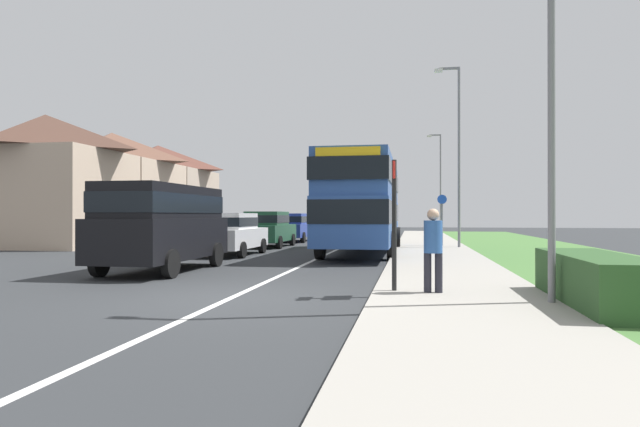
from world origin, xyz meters
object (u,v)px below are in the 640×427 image
(street_lamp_mid, at_px, (457,146))
(parked_car_white, at_px, (230,232))
(bus_stop_sign, at_px, (394,216))
(double_decker_bus, at_px, (363,200))
(parked_car_dark_green, at_px, (268,228))
(street_lamp_far, at_px, (439,177))
(parked_car_blue, at_px, (293,226))
(pedestrian_at_stop, at_px, (433,246))
(street_lamp_near, at_px, (545,19))
(parked_van_black, at_px, (163,221))
(cycle_route_sign, at_px, (442,218))

(street_lamp_mid, bearing_deg, parked_car_white, -150.35)
(bus_stop_sign, bearing_deg, double_decker_bus, 98.21)
(parked_car_dark_green, height_order, street_lamp_far, street_lamp_far)
(parked_car_blue, xyz_separation_m, street_lamp_mid, (8.90, -5.84, 3.76))
(parked_car_dark_green, relative_size, pedestrian_at_stop, 2.64)
(parked_car_white, height_order, bus_stop_sign, bus_stop_sign)
(pedestrian_at_stop, bearing_deg, street_lamp_far, 87.05)
(street_lamp_near, bearing_deg, street_lamp_far, 90.03)
(parked_car_blue, xyz_separation_m, bus_stop_sign, (6.59, -20.34, 0.63))
(parked_car_white, bearing_deg, parked_car_dark_green, 90.25)
(pedestrian_at_stop, bearing_deg, parked_van_black, 152.56)
(parked_van_black, distance_m, parked_car_dark_green, 11.39)
(cycle_route_sign, relative_size, street_lamp_far, 0.31)
(parked_van_black, distance_m, street_lamp_near, 10.59)
(cycle_route_sign, xyz_separation_m, street_lamp_far, (0.77, 18.49, 3.19))
(parked_car_dark_green, height_order, parked_car_blue, parked_car_dark_green)
(cycle_route_sign, distance_m, street_lamp_near, 16.99)
(parked_car_dark_green, distance_m, street_lamp_far, 21.58)
(parked_car_dark_green, xyz_separation_m, bus_stop_sign, (6.59, -14.94, 0.60))
(parked_van_black, relative_size, street_lamp_near, 0.59)
(parked_van_black, relative_size, street_lamp_mid, 0.61)
(street_lamp_near, bearing_deg, street_lamp_mid, 90.71)
(double_decker_bus, height_order, parked_car_white, double_decker_bus)
(parked_car_white, bearing_deg, parked_car_blue, 90.09)
(double_decker_bus, relative_size, pedestrian_at_stop, 6.30)
(parked_car_white, relative_size, pedestrian_at_stop, 2.56)
(parked_car_dark_green, bearing_deg, street_lamp_far, 64.73)
(street_lamp_far, bearing_deg, double_decker_bus, -100.13)
(street_lamp_near, bearing_deg, parked_van_black, 153.24)
(double_decker_bus, xyz_separation_m, parked_van_black, (-4.83, -7.64, -0.75))
(bus_stop_sign, relative_size, cycle_route_sign, 1.03)
(parked_car_dark_green, bearing_deg, parked_car_white, -89.75)
(double_decker_bus, relative_size, cycle_route_sign, 4.18)
(parked_van_black, relative_size, pedestrian_at_stop, 2.98)
(cycle_route_sign, height_order, street_lamp_near, street_lamp_near)
(bus_stop_sign, bearing_deg, street_lamp_mid, 80.94)
(double_decker_bus, distance_m, street_lamp_far, 23.46)
(pedestrian_at_stop, height_order, street_lamp_mid, street_lamp_mid)
(street_lamp_mid, bearing_deg, pedestrian_at_stop, -96.21)
(pedestrian_at_stop, bearing_deg, double_decker_bus, 101.61)
(parked_car_blue, xyz_separation_m, street_lamp_far, (9.07, 13.83, 3.71))
(bus_stop_sign, xyz_separation_m, street_lamp_mid, (2.31, 14.50, 3.13))
(cycle_route_sign, bearing_deg, parked_car_dark_green, -174.88)
(double_decker_bus, height_order, cycle_route_sign, double_decker_bus)
(parked_van_black, relative_size, bus_stop_sign, 1.92)
(double_decker_bus, bearing_deg, street_lamp_mid, 39.96)
(parked_van_black, bearing_deg, parked_car_white, 91.13)
(pedestrian_at_stop, bearing_deg, parked_car_dark_green, 115.83)
(pedestrian_at_stop, height_order, bus_stop_sign, bus_stop_sign)
(parked_van_black, xyz_separation_m, bus_stop_sign, (6.45, -3.57, 0.15))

